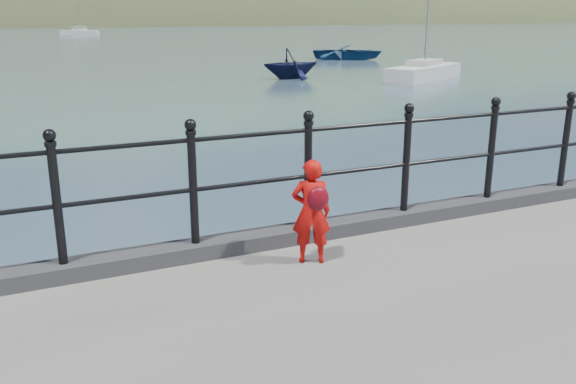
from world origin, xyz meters
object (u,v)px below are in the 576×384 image
railing (253,168)px  launch_blue (348,52)px  launch_navy (291,63)px  sailboat_deep (80,33)px  child (312,211)px  sailboat_near (424,73)px

railing → launch_blue: 40.30m
launch_blue → launch_navy: 14.39m
launch_blue → sailboat_deep: sailboat_deep is taller
launch_navy → child: bearing=155.2°
sailboat_deep → railing: bearing=-70.8°
sailboat_deep → child: bearing=-70.5°
sailboat_near → child: bearing=-157.7°
launch_blue → sailboat_near: 14.29m
railing → launch_navy: (11.44, 23.65, -1.04)m
child → sailboat_deep: bearing=-71.3°
railing → launch_navy: bearing=64.2°
child → sailboat_deep: size_ratio=0.12×
child → sailboat_deep: sailboat_deep is taller
launch_blue → sailboat_deep: bearing=48.6°
railing → sailboat_near: 27.00m
launch_navy → sailboat_deep: 74.35m
child → launch_navy: bearing=-90.6°
railing → child: railing is taller
child → launch_navy: 26.64m
child → launch_navy: size_ratio=0.34×
launch_blue → launch_navy: size_ratio=1.70×
child → railing: bearing=-34.2°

